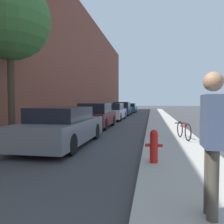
{
  "coord_description": "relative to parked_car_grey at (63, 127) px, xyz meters",
  "views": [
    {
      "loc": [
        2.15,
        0.31,
        1.52
      ],
      "look_at": [
        0.39,
        10.38,
        1.03
      ],
      "focal_mm": 36.54,
      "sensor_mm": 36.0,
      "label": 1
    }
  ],
  "objects": [
    {
      "name": "bicycle",
      "position": [
        4.17,
        1.36,
        -0.19
      ],
      "size": [
        0.46,
        1.49,
        0.62
      ],
      "rotation": [
        0.0,
        0.0,
        0.19
      ],
      "color": "black",
      "rests_on": "sidewalk_right"
    },
    {
      "name": "ground_plane",
      "position": [
        0.85,
        8.31,
        -0.63
      ],
      "size": [
        120.0,
        120.0,
        0.0
      ],
      "primitive_type": "plane",
      "color": "#3D3D3F"
    },
    {
      "name": "parked_car_white",
      "position": [
        -0.17,
        10.86,
        0.01
      ],
      "size": [
        1.8,
        4.55,
        1.35
      ],
      "color": "black",
      "rests_on": "ground"
    },
    {
      "name": "pedestrian",
      "position": [
        3.71,
        -4.52,
        0.49
      ],
      "size": [
        0.23,
        0.41,
        1.75
      ],
      "rotation": [
        0.0,
        0.0,
        -1.58
      ],
      "color": "#4C473D",
      "rests_on": "sidewalk_right"
    },
    {
      "name": "parked_car_navy",
      "position": [
        -0.16,
        17.07,
        0.05
      ],
      "size": [
        1.77,
        4.67,
        1.44
      ],
      "color": "black",
      "rests_on": "ground"
    },
    {
      "name": "parked_car_teal",
      "position": [
        0.03,
        22.91,
        -0.04
      ],
      "size": [
        1.81,
        4.0,
        1.23
      ],
      "color": "black",
      "rests_on": "ground"
    },
    {
      "name": "street_tree_near",
      "position": [
        -2.22,
        0.42,
        3.91
      ],
      "size": [
        2.99,
        2.99,
        5.94
      ],
      "color": "#423323",
      "rests_on": "sidewalk_left"
    },
    {
      "name": "sidewalk_right",
      "position": [
        3.75,
        8.31,
        -0.57
      ],
      "size": [
        2.0,
        52.0,
        0.12
      ],
      "color": "#ADA89E",
      "rests_on": "ground"
    },
    {
      "name": "sidewalk_left",
      "position": [
        -2.05,
        8.31,
        -0.57
      ],
      "size": [
        2.0,
        52.0,
        0.12
      ],
      "color": "#ADA89E",
      "rests_on": "ground"
    },
    {
      "name": "fire_hydrant",
      "position": [
        3.05,
        -2.15,
        -0.12
      ],
      "size": [
        0.4,
        0.18,
        0.76
      ],
      "color": "red",
      "rests_on": "sidewalk_right"
    },
    {
      "name": "parked_car_grey",
      "position": [
        0.0,
        0.0,
        0.0
      ],
      "size": [
        1.75,
        4.56,
        1.31
      ],
      "color": "black",
      "rests_on": "ground"
    },
    {
      "name": "parked_car_maroon",
      "position": [
        -0.16,
        5.33,
        0.03
      ],
      "size": [
        1.71,
        3.92,
        1.4
      ],
      "color": "black",
      "rests_on": "ground"
    },
    {
      "name": "building_facade_left",
      "position": [
        -3.4,
        8.31,
        4.34
      ],
      "size": [
        0.7,
        52.0,
        9.96
      ],
      "color": "brown",
      "rests_on": "ground"
    }
  ]
}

